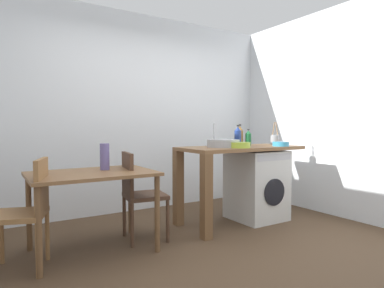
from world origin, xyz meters
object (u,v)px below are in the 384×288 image
Objects in this scene: chair_opposite at (138,191)px; vase at (105,157)px; washing_machine at (256,185)px; bottle_clear_small at (248,138)px; mixing_bowl at (240,145)px; colander at (281,144)px; bottle_squat_brown at (240,136)px; chair_person_seat at (28,208)px; bottle_tall_green at (238,136)px; utensil_crock at (275,139)px; dining_table at (92,183)px.

vase is (-0.33, 0.04, 0.36)m from chair_opposite.
chair_opposite reaches higher than washing_machine.
bottle_clear_small reaches higher than mixing_bowl.
bottle_clear_small is 1.04× the size of colander.
bottle_squat_brown is at bearing 128.22° from colander.
bottle_clear_small reaches higher than chair_person_seat.
utensil_crock is (0.60, -0.04, -0.05)m from bottle_tall_green.
colander is at bearing 89.73° from chair_opposite.
washing_machine is (2.04, 0.00, -0.21)m from dining_table.
utensil_crock reaches higher than bottle_squat_brown.
colander is at bearing -36.91° from bottle_tall_green.
washing_machine is 0.67m from utensil_crock.
mixing_bowl is (-0.21, -0.29, -0.08)m from bottle_tall_green.
bottle_clear_small reaches higher than colander.
chair_person_seat is 1.04m from chair_opposite.
colander is at bearing -51.78° from bottle_squat_brown.
bottle_clear_small is (2.57, 0.26, 0.51)m from chair_person_seat.
chair_opposite is at bearing 177.93° from washing_machine.
utensil_crock is (2.96, 0.18, 0.48)m from chair_person_seat.
vase reaches higher than washing_machine.
mixing_bowl is at bearing -162.84° from utensil_crock.
chair_opposite is 3.34× the size of bottle_squat_brown.
mixing_bowl is (2.15, -0.07, 0.45)m from chair_person_seat.
bottle_squat_brown is (1.44, 0.12, 0.53)m from chair_opposite.
bottle_clear_small reaches higher than washing_machine.
bottle_clear_small is 0.69× the size of utensil_crock.
bottle_tall_green is 0.87× the size of utensil_crock.
utensil_crock is 1.17× the size of vase.
bottle_clear_small is (-0.02, 0.13, 0.58)m from washing_machine.
bottle_squat_brown is at bearing 124.90° from washing_machine.
bottle_tall_green is 0.60m from utensil_crock.
bottle_squat_brown is at bearing 5.47° from dining_table.
dining_table is 2.26m from colander.
chair_person_seat and chair_opposite have the same top height.
bottle_clear_small is 0.40m from utensil_crock.
washing_machine is 3.28× the size of bottle_tall_green.
chair_opposite is 1.57m from washing_machine.
chair_opposite is (1.03, 0.19, 0.00)m from chair_person_seat.
mixing_bowl is at bearing -130.09° from bottle_squat_brown.
bottle_squat_brown is 0.90× the size of utensil_crock.
bottle_squat_brown reaches higher than colander.
bottle_tall_green is at bearing 157.45° from washing_machine.
washing_machine is at bearing 0.13° from dining_table.
mixing_bowl is at bearing -155.91° from washing_machine.
chair_opposite is at bearing -6.79° from vase.
bottle_clear_small is at bearing 3.86° from dining_table.
mixing_bowl is (-0.32, -0.38, -0.09)m from bottle_squat_brown.
dining_table is at bearing 174.54° from colander.
bottle_clear_small is at bearing 100.55° from washing_machine.
chair_person_seat is 3.00× the size of utensil_crock.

